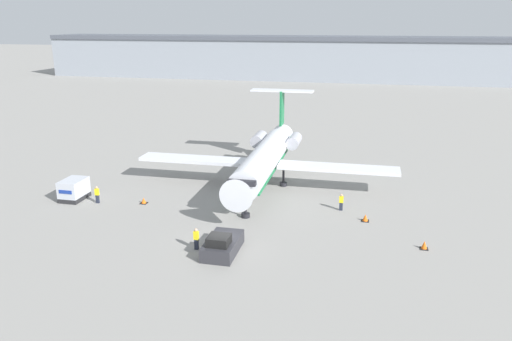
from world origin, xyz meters
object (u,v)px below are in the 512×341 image
(traffic_cone_right, at_px, (365,218))
(worker_on_apron, at_px, (97,194))
(traffic_cone_mid, at_px, (424,245))
(worker_near_tug, at_px, (196,238))
(airplane_main, at_px, (265,158))
(worker_by_wing, at_px, (341,202))
(traffic_cone_left, at_px, (144,201))
(luggage_cart, at_px, (74,189))
(pushback_tug, at_px, (222,245))

(traffic_cone_right, bearing_deg, worker_on_apron, -177.55)
(traffic_cone_right, distance_m, traffic_cone_mid, 6.70)
(worker_near_tug, bearing_deg, traffic_cone_mid, 12.98)
(airplane_main, relative_size, worker_by_wing, 17.19)
(worker_by_wing, height_order, traffic_cone_left, worker_by_wing)
(luggage_cart, distance_m, traffic_cone_left, 7.39)
(worker_by_wing, bearing_deg, luggage_cart, -173.79)
(airplane_main, xyz_separation_m, traffic_cone_left, (-10.67, -7.78, -2.98))
(traffic_cone_left, relative_size, traffic_cone_right, 0.99)
(pushback_tug, height_order, worker_near_tug, pushback_tug)
(airplane_main, height_order, traffic_cone_mid, airplane_main)
(worker_near_tug, bearing_deg, airplane_main, 82.65)
(traffic_cone_right, bearing_deg, worker_near_tug, -145.61)
(luggage_cart, height_order, worker_near_tug, luggage_cart)
(traffic_cone_left, distance_m, traffic_cone_mid, 26.57)
(pushback_tug, xyz_separation_m, traffic_cone_left, (-10.72, 8.75, -0.38))
(airplane_main, height_order, worker_near_tug, airplane_main)
(worker_by_wing, xyz_separation_m, traffic_cone_mid, (6.97, -7.03, -0.53))
(luggage_cart, distance_m, traffic_cone_right, 28.87)
(pushback_tug, bearing_deg, traffic_cone_mid, 15.02)
(worker_on_apron, distance_m, traffic_cone_right, 26.05)
(pushback_tug, relative_size, traffic_cone_mid, 6.75)
(luggage_cart, xyz_separation_m, traffic_cone_right, (28.85, 0.67, -0.75))
(worker_on_apron, relative_size, traffic_cone_mid, 2.60)
(luggage_cart, bearing_deg, traffic_cone_left, 3.56)
(worker_near_tug, height_order, traffic_cone_left, worker_near_tug)
(worker_on_apron, bearing_deg, traffic_cone_right, 2.45)
(worker_near_tug, height_order, traffic_cone_right, worker_near_tug)
(traffic_cone_mid, bearing_deg, pushback_tug, -164.98)
(luggage_cart, height_order, traffic_cone_right, luggage_cart)
(pushback_tug, distance_m, traffic_cone_mid, 16.00)
(airplane_main, height_order, traffic_cone_left, airplane_main)
(traffic_cone_left, bearing_deg, luggage_cart, -176.44)
(pushback_tug, relative_size, traffic_cone_right, 6.57)
(worker_near_tug, bearing_deg, worker_by_wing, 46.16)
(luggage_cart, relative_size, traffic_cone_right, 4.26)
(worker_by_wing, relative_size, traffic_cone_left, 2.41)
(luggage_cart, bearing_deg, worker_by_wing, 6.21)
(airplane_main, distance_m, worker_on_apron, 17.64)
(airplane_main, bearing_deg, traffic_cone_left, -143.90)
(traffic_cone_left, relative_size, traffic_cone_mid, 1.01)
(worker_on_apron, xyz_separation_m, traffic_cone_right, (26.02, 1.11, -0.61))
(airplane_main, height_order, worker_by_wing, airplane_main)
(worker_near_tug, relative_size, traffic_cone_left, 2.62)
(worker_near_tug, bearing_deg, luggage_cart, 152.68)
(worker_near_tug, distance_m, worker_by_wing, 15.38)
(worker_near_tug, xyz_separation_m, worker_on_apron, (-13.06, 7.76, -0.02))
(airplane_main, distance_m, luggage_cart, 19.92)
(traffic_cone_mid, bearing_deg, traffic_cone_right, 134.08)
(traffic_cone_left, bearing_deg, pushback_tug, -39.21)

